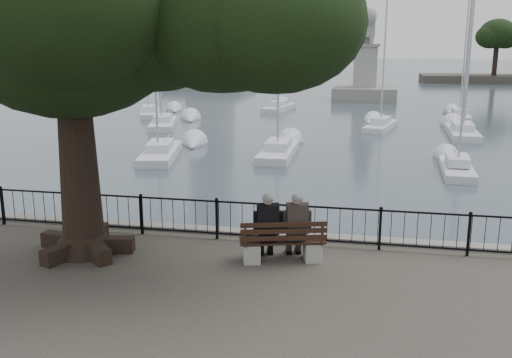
% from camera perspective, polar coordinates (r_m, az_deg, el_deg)
% --- Properties ---
extents(harbor, '(260.00, 260.00, 1.20)m').
position_cam_1_polar(harbor, '(14.90, 0.38, -7.43)').
color(harbor, slate).
rests_on(harbor, ground).
extents(railing, '(22.06, 0.06, 1.00)m').
position_cam_1_polar(railing, '(14.09, 0.00, -4.12)').
color(railing, black).
rests_on(railing, ground).
extents(bench, '(2.00, 1.06, 1.01)m').
position_cam_1_polar(bench, '(12.92, 2.67, -6.76)').
color(bench, gray).
rests_on(bench, ground).
extents(person_left, '(0.60, 0.87, 1.61)m').
position_cam_1_polar(person_left, '(12.86, 1.13, -5.02)').
color(person_left, black).
rests_on(person_left, ground).
extents(person_right, '(0.60, 0.87, 1.61)m').
position_cam_1_polar(person_right, '(12.93, 4.02, -4.95)').
color(person_right, black).
rests_on(person_right, ground).
extents(tree, '(10.42, 7.27, 8.51)m').
position_cam_1_polar(tree, '(13.12, -14.96, 16.44)').
color(tree, black).
rests_on(tree, ground).
extents(lion_monument, '(6.39, 6.39, 9.33)m').
position_cam_1_polar(lion_monument, '(60.69, 10.85, 10.02)').
color(lion_monument, slate).
rests_on(lion_monument, ground).
extents(sailboat_a, '(2.75, 5.94, 11.70)m').
position_cam_1_polar(sailboat_a, '(29.94, -9.54, 2.76)').
color(sailboat_a, silver).
rests_on(sailboat_a, ground).
extents(sailboat_b, '(1.67, 5.70, 12.14)m').
position_cam_1_polar(sailboat_b, '(29.96, 2.25, 2.97)').
color(sailboat_b, silver).
rests_on(sailboat_b, ground).
extents(sailboat_c, '(1.49, 4.73, 8.87)m').
position_cam_1_polar(sailboat_c, '(27.60, 19.46, 1.17)').
color(sailboat_c, silver).
rests_on(sailboat_c, ground).
extents(sailboat_d, '(1.80, 5.97, 10.80)m').
position_cam_1_polar(sailboat_d, '(38.75, 19.93, 4.53)').
color(sailboat_d, silver).
rests_on(sailboat_d, ground).
extents(sailboat_e, '(3.20, 5.39, 10.69)m').
position_cam_1_polar(sailboat_e, '(47.38, -10.58, 6.63)').
color(sailboat_e, silver).
rests_on(sailboat_e, ground).
extents(sailboat_f, '(2.52, 5.25, 10.46)m').
position_cam_1_polar(sailboat_f, '(40.28, 12.35, 5.36)').
color(sailboat_f, silver).
rests_on(sailboat_f, ground).
extents(sailboat_g, '(1.59, 5.07, 9.58)m').
position_cam_1_polar(sailboat_g, '(47.49, 19.64, 6.06)').
color(sailboat_g, silver).
rests_on(sailboat_g, ground).
extents(sailboat_h, '(2.38, 5.68, 11.91)m').
position_cam_1_polar(sailboat_h, '(50.43, 2.32, 7.28)').
color(sailboat_h, silver).
rests_on(sailboat_h, ground).
extents(sailboat_i, '(3.15, 6.03, 12.36)m').
position_cam_1_polar(sailboat_i, '(40.89, -9.29, 5.65)').
color(sailboat_i, silver).
rests_on(sailboat_i, ground).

